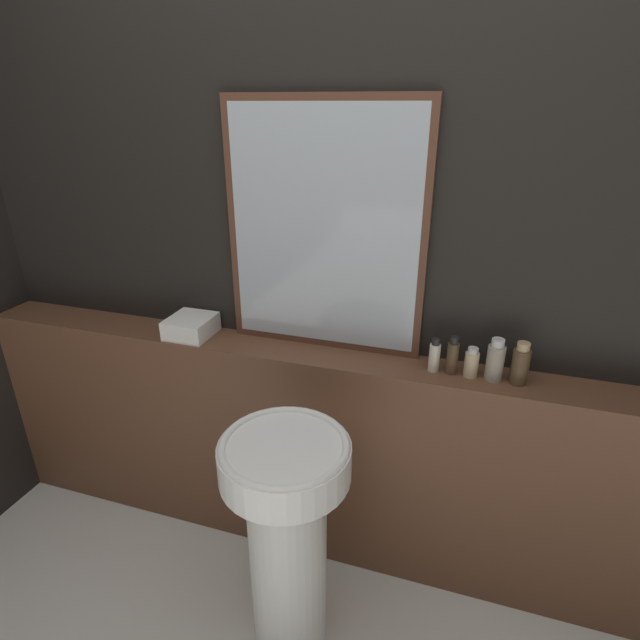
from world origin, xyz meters
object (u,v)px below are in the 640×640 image
pedestal_sink (287,531)px  towel_stack (191,326)px  shampoo_bottle (434,356)px  mirror (324,231)px  body_wash_bottle (495,361)px  lotion_bottle (471,363)px  hand_soap_bottle (520,365)px  conditioner_bottle (452,356)px

pedestal_sink → towel_stack: towel_stack is taller
shampoo_bottle → pedestal_sink: bearing=-130.4°
mirror → body_wash_bottle: mirror is taller
shampoo_bottle → lotion_bottle: 0.12m
pedestal_sink → hand_soap_bottle: size_ratio=5.79×
body_wash_bottle → pedestal_sink: bearing=-142.2°
mirror → towel_stack: 0.65m
towel_stack → body_wash_bottle: 1.11m
body_wash_bottle → mirror: bearing=172.8°
towel_stack → shampoo_bottle: (0.92, 0.00, 0.02)m
pedestal_sink → hand_soap_bottle: hand_soap_bottle is taller
shampoo_bottle → conditioner_bottle: 0.06m
lotion_bottle → hand_soap_bottle: size_ratio=0.72×
conditioner_bottle → lotion_bottle: 0.06m
lotion_bottle → pedestal_sink: bearing=-138.4°
conditioner_bottle → lotion_bottle: bearing=0.0°
lotion_bottle → shampoo_bottle: bearing=180.0°
towel_stack → lotion_bottle: size_ratio=1.70×
lotion_bottle → conditioner_bottle: bearing=180.0°
conditioner_bottle → pedestal_sink: bearing=-134.5°
mirror → lotion_bottle: bearing=-8.2°
body_wash_bottle → hand_soap_bottle: (0.08, 0.00, -0.00)m
shampoo_bottle → conditioner_bottle: size_ratio=0.89×
towel_stack → shampoo_bottle: bearing=0.0°
pedestal_sink → shampoo_bottle: bearing=49.6°
pedestal_sink → lotion_bottle: (0.49, 0.43, 0.45)m
towel_stack → shampoo_bottle: size_ratio=1.47×
shampoo_bottle → hand_soap_bottle: 0.27m
towel_stack → hand_soap_bottle: size_ratio=1.22×
shampoo_bottle → lotion_bottle: bearing=-0.0°
towel_stack → body_wash_bottle: size_ratio=1.20×
mirror → conditioner_bottle: (0.47, -0.08, -0.37)m
mirror → lotion_bottle: size_ratio=8.41×
towel_stack → body_wash_bottle: bearing=0.0°
mirror → shampoo_bottle: bearing=-10.5°
pedestal_sink → towel_stack: 0.83m
mirror → body_wash_bottle: size_ratio=5.96×
mirror → shampoo_bottle: 0.56m
conditioner_bottle → hand_soap_bottle: size_ratio=0.93×
shampoo_bottle → hand_soap_bottle: size_ratio=0.83×
pedestal_sink → conditioner_bottle: (0.43, 0.43, 0.47)m
hand_soap_bottle → shampoo_bottle: bearing=180.0°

